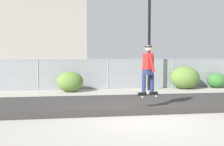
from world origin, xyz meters
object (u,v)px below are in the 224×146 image
object	(u,v)px
parked_car_near	(38,74)
skateboard	(148,95)
street_lamp	(149,12)
shrub_left	(70,82)
skater	(148,67)
shrub_center	(185,78)
shrub_right	(217,80)

from	to	relation	value
parked_car_near	skateboard	bearing A→B (deg)	-64.20
street_lamp	parked_car_near	size ratio (longest dim) A/B	1.64
parked_car_near	shrub_left	bearing A→B (deg)	-59.69
skater	street_lamp	size ratio (longest dim) A/B	0.22
shrub_left	shrub_center	xyz separation A→B (m)	(7.02, 0.39, 0.13)
shrub_left	shrub_right	xyz separation A→B (m)	(9.28, 0.59, -0.09)
street_lamp	parked_car_near	xyz separation A→B (m)	(-6.89, 3.83, -3.75)
street_lamp	shrub_right	world-z (taller)	street_lamp
skater	street_lamp	distance (m)	7.29
shrub_right	shrub_left	bearing A→B (deg)	-176.36
parked_car_near	shrub_center	world-z (taller)	parked_car_near
street_lamp	parked_car_near	bearing A→B (deg)	150.91
skateboard	shrub_right	bearing A→B (deg)	45.95
parked_car_near	shrub_center	distance (m)	9.94
skater	shrub_left	size ratio (longest dim) A/B	1.12
skater	parked_car_near	world-z (taller)	skater
skater	shrub_right	distance (m)	9.62
street_lamp	shrub_left	distance (m)	6.11
parked_car_near	shrub_right	size ratio (longest dim) A/B	3.65
skater	shrub_right	bearing A→B (deg)	45.95
skater	parked_car_near	size ratio (longest dim) A/B	0.36
parked_car_near	shrub_left	world-z (taller)	parked_car_near
shrub_right	street_lamp	bearing A→B (deg)	-173.58
shrub_center	skater	bearing A→B (deg)	-123.33
street_lamp	shrub_right	distance (m)	6.24
skateboard	skater	world-z (taller)	skater
shrub_left	skater	bearing A→B (deg)	-67.20
parked_car_near	shrub_right	world-z (taller)	parked_car_near
skater	shrub_center	distance (m)	8.03
skater	shrub_center	size ratio (longest dim) A/B	0.91
street_lamp	shrub_left	world-z (taller)	street_lamp
shrub_center	shrub_right	xyz separation A→B (m)	(2.26, 0.20, -0.22)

